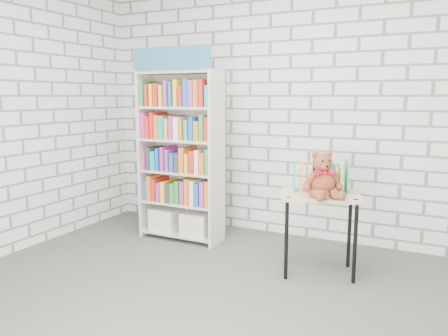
% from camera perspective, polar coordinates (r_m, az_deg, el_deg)
% --- Properties ---
extents(ground, '(4.50, 4.50, 0.00)m').
position_cam_1_polar(ground, '(3.35, -3.27, -18.02)').
color(ground, '#414A3E').
rests_on(ground, ground).
extents(room_shell, '(4.52, 4.02, 2.81)m').
position_cam_1_polar(room_shell, '(2.99, -3.60, 14.04)').
color(room_shell, silver).
rests_on(room_shell, ground).
extents(bookshelf, '(0.90, 0.35, 2.02)m').
position_cam_1_polar(bookshelf, '(4.68, -5.59, 1.72)').
color(bookshelf, beige).
rests_on(bookshelf, ground).
extents(display_table, '(0.77, 0.64, 0.71)m').
position_cam_1_polar(display_table, '(3.86, 12.44, -4.75)').
color(display_table, tan).
rests_on(display_table, ground).
extents(table_books, '(0.50, 0.34, 0.28)m').
position_cam_1_polar(table_books, '(3.92, 12.46, -1.00)').
color(table_books, teal).
rests_on(table_books, display_table).
extents(teddy_bear, '(0.37, 0.36, 0.38)m').
position_cam_1_polar(teddy_bear, '(3.71, 12.77, -1.37)').
color(teddy_bear, brown).
rests_on(teddy_bear, display_table).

